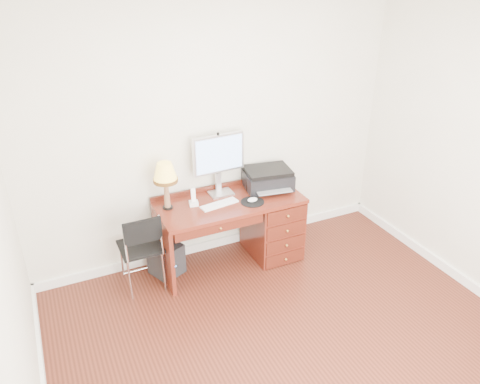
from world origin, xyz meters
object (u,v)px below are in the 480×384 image
desk (257,222)px  leg_lamp (165,175)px  printer (268,178)px  equipment_box (166,259)px  phone (194,200)px  monitor (219,157)px  chair (141,244)px

desk → leg_lamp: leg_lamp is taller
leg_lamp → desk: bearing=-6.7°
printer → leg_lamp: leg_lamp is taller
equipment_box → phone: bearing=-29.7°
leg_lamp → phone: bearing=-11.1°
desk → printer: 0.49m
desk → equipment_box: size_ratio=4.48×
monitor → equipment_box: monitor is taller
monitor → phone: bearing=-160.2°
leg_lamp → chair: bearing=-153.5°
monitor → chair: size_ratio=0.76×
chair → printer: bearing=6.1°
leg_lamp → chair: 0.70m
printer → phone: 0.86m
phone → printer: bearing=15.0°
monitor → chair: (-0.93, -0.26, -0.64)m
desk → equipment_box: (-1.01, 0.10, -0.25)m
chair → equipment_box: chair is taller
printer → equipment_box: bearing=-170.4°
printer → leg_lamp: (-1.12, 0.00, 0.25)m
desk → printer: size_ratio=2.77×
monitor → desk: bearing=-34.6°
printer → chair: printer is taller
phone → leg_lamp: bearing=-179.1°
equipment_box → monitor: bearing=-13.9°
leg_lamp → phone: 0.40m
desk → monitor: monitor is taller
leg_lamp → chair: size_ratio=0.58×
monitor → leg_lamp: (-0.60, -0.10, -0.05)m
leg_lamp → monitor: bearing=9.3°
monitor → equipment_box: 1.19m
monitor → printer: (0.52, -0.10, -0.30)m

